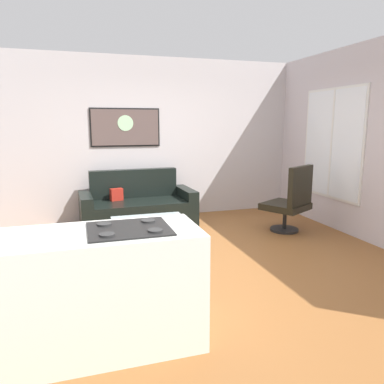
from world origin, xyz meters
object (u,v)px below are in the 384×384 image
Objects in this scene: couch at (138,208)px; coffee_table at (150,222)px; armchair at (291,201)px; wall_painting at (125,127)px.

couch is 1.21m from coffee_table.
couch is 1.79× the size of armchair.
couch is 1.41m from wall_painting.
armchair is at bearing 2.76° from coffee_table.
wall_painting reaches higher than couch.
armchair is (2.20, -1.10, 0.20)m from couch.
coffee_table is (-0.03, -1.20, 0.08)m from couch.
coffee_table is at bearing -177.24° from armchair.
wall_painting is (-0.09, 0.51, 1.31)m from couch.
coffee_table is 2.24m from armchair.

